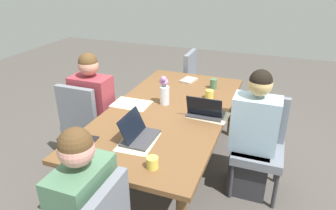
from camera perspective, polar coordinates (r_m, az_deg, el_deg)
ground_plane at (r=3.24m, az=0.00°, el=-12.47°), size 10.00×10.00×0.00m
dining_table at (r=2.89m, az=0.00°, el=-2.08°), size 2.14×1.08×0.72m
chair_far_left_mid at (r=3.28m, az=-15.24°, el=-2.62°), size 0.44×0.44×0.90m
person_far_left_mid at (r=3.29m, az=-13.70°, el=-1.82°), size 0.36×0.40×1.19m
chair_near_left_far at (r=2.92m, az=16.85°, el=-6.40°), size 0.44×0.44×0.90m
person_near_left_far at (r=2.85m, az=15.58°, el=-6.49°), size 0.36×0.40×1.19m
chair_head_right_right_near at (r=4.21m, az=5.58°, el=4.41°), size 0.44×0.44×0.90m
flower_vase at (r=2.93m, az=-0.68°, el=2.68°), size 0.09×0.10×0.29m
placemat_head_left_left_near at (r=2.37m, az=-5.61°, el=-6.84°), size 0.38×0.28×0.00m
placemat_far_left_mid at (r=3.00m, az=-6.89°, el=0.21°), size 0.26×0.36×0.00m
placemat_near_left_far at (r=2.78m, az=7.55°, el=-1.90°), size 0.29×0.38×0.00m
laptop_head_left_left_near at (r=2.39m, az=-5.66°, el=-5.44°), size 0.32×0.22×0.20m
laptop_near_left_far at (r=2.74m, az=7.00°, el=-1.27°), size 0.22×0.32×0.21m
coffee_mug_near_left at (r=2.07m, az=-2.94°, el=-10.76°), size 0.08×0.08×0.08m
coffee_mug_near_right at (r=3.37m, az=8.51°, el=3.96°), size 0.08×0.08×0.11m
coffee_mug_centre_left at (r=3.11m, az=7.78°, el=1.98°), size 0.08×0.08×0.09m
book_red_cover at (r=3.57m, az=3.90°, el=4.66°), size 0.22×0.18×0.02m
phone_black at (r=2.44m, az=-14.29°, el=-6.57°), size 0.15×0.08×0.01m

